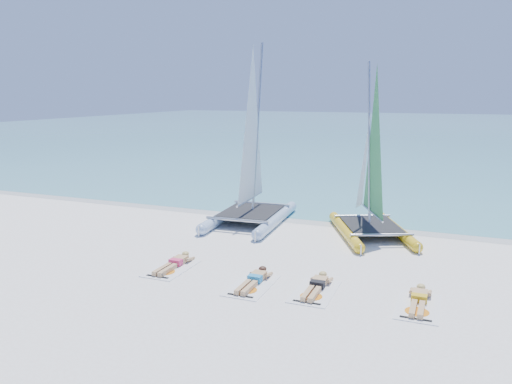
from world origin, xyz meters
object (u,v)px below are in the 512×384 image
catamaran_blue (251,168)px  sunbather_b (254,279)px  towel_a (172,268)px  towel_c (315,292)px  towel_b (252,286)px  catamaran_yellow (370,178)px  sunbather_c (317,285)px  sunbather_a (175,263)px  towel_d (418,306)px  sunbather_d (419,299)px

catamaran_blue → sunbather_b: bearing=-70.3°
towel_a → towel_c: same height
towel_b → sunbather_b: bearing=90.0°
catamaran_yellow → sunbather_b: catamaran_yellow is taller
towel_c → sunbather_c: sunbather_c is taller
sunbather_b → catamaran_blue: bearing=113.0°
sunbather_a → towel_b: size_ratio=0.93×
towel_a → sunbather_a: sunbather_a is taller
sunbather_a → towel_d: (6.86, -0.28, -0.11)m
towel_a → sunbather_d: sunbather_d is taller
catamaran_yellow → sunbather_c: catamaran_yellow is taller
sunbather_b → sunbather_c: (1.67, 0.22, 0.00)m
catamaran_blue → towel_c: bearing=-58.2°
sunbather_a → sunbather_c: 4.33m
towel_a → towel_d: same height
towel_a → sunbather_a: 0.22m
towel_b → catamaran_blue: bearing=112.4°
sunbather_a → towel_c: 4.34m
catamaran_blue → sunbather_b: (2.58, -6.08, -2.04)m
towel_d → sunbather_d: (0.00, 0.19, 0.11)m
towel_c → sunbather_a: bearing=175.7°
towel_a → sunbather_b: bearing=-3.6°
sunbather_a → towel_b: 2.72m
catamaran_yellow → sunbather_d: size_ratio=3.68×
sunbather_d → towel_c: bearing=-174.6°
sunbather_d → towel_d: bearing=-90.0°
catamaran_blue → towel_d: bearing=-44.8°
towel_b → towel_a: bearing=172.3°
towel_b → sunbather_d: bearing=6.3°
catamaran_blue → catamaran_yellow: 4.54m
sunbather_d → towel_a: bearing=-179.1°
towel_b → towel_c: (1.67, 0.22, 0.00)m
towel_a → towel_c: (4.33, -0.14, 0.00)m
catamaran_blue → sunbather_c: size_ratio=4.18×
catamaran_yellow → catamaran_blue: bearing=158.2°
catamaran_yellow → sunbather_d: (2.24, -6.01, -1.88)m
sunbather_b → sunbather_d: (4.20, 0.27, 0.00)m
towel_a → towel_d: 6.86m
catamaran_blue → towel_c: (4.25, -6.05, -2.14)m
catamaran_yellow → towel_c: (-0.29, -6.25, -1.99)m
catamaran_yellow → towel_c: size_ratio=3.44×
towel_c → sunbather_d: 2.54m
sunbather_d → catamaran_yellow: bearing=110.4°
sunbather_b → sunbather_d: bearing=3.7°
towel_b → sunbather_d: size_ratio=1.07×
towel_b → towel_d: size_ratio=1.00×
sunbather_a → sunbather_b: size_ratio=1.00×
towel_b → sunbather_b: sunbather_b is taller
towel_a → towel_d: bearing=-0.7°
catamaran_yellow → towel_b: catamaran_yellow is taller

